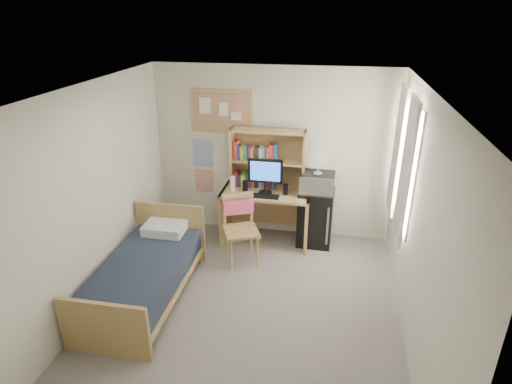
% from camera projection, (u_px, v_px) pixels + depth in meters
% --- Properties ---
extents(floor, '(3.60, 4.20, 0.02)m').
position_uv_depth(floor, '(245.00, 313.00, 5.09)').
color(floor, gray).
rests_on(floor, ground).
extents(ceiling, '(3.60, 4.20, 0.02)m').
position_uv_depth(ceiling, '(242.00, 92.00, 4.04)').
color(ceiling, silver).
rests_on(ceiling, wall_back).
extents(wall_back, '(3.60, 0.04, 2.60)m').
position_uv_depth(wall_back, '(273.00, 154.00, 6.45)').
color(wall_back, silver).
rests_on(wall_back, floor).
extents(wall_front, '(3.60, 0.04, 2.60)m').
position_uv_depth(wall_front, '(175.00, 364.00, 2.67)').
color(wall_front, silver).
rests_on(wall_front, floor).
extents(wall_left, '(0.04, 4.20, 2.60)m').
position_uv_depth(wall_left, '(89.00, 202.00, 4.86)').
color(wall_left, silver).
rests_on(wall_left, floor).
extents(wall_right, '(0.04, 4.20, 2.60)m').
position_uv_depth(wall_right, '(420.00, 230.00, 4.26)').
color(wall_right, silver).
rests_on(wall_right, floor).
extents(window_unit, '(0.10, 1.40, 1.70)m').
position_uv_depth(window_unit, '(404.00, 161.00, 5.23)').
color(window_unit, white).
rests_on(window_unit, wall_right).
extents(curtain_left, '(0.04, 0.55, 1.70)m').
position_uv_depth(curtain_left, '(405.00, 173.00, 4.88)').
color(curtain_left, silver).
rests_on(curtain_left, wall_right).
extents(curtain_right, '(0.04, 0.55, 1.70)m').
position_uv_depth(curtain_right, '(397.00, 151.00, 5.60)').
color(curtain_right, silver).
rests_on(curtain_right, wall_right).
extents(bulletin_board, '(0.94, 0.03, 0.64)m').
position_uv_depth(bulletin_board, '(221.00, 111.00, 6.32)').
color(bulletin_board, tan).
rests_on(bulletin_board, wall_back).
extents(poster_wave, '(0.30, 0.01, 0.42)m').
position_uv_depth(poster_wave, '(203.00, 153.00, 6.65)').
color(poster_wave, '#2948A5').
rests_on(poster_wave, wall_back).
extents(poster_japan, '(0.28, 0.01, 0.36)m').
position_uv_depth(poster_japan, '(204.00, 181.00, 6.83)').
color(poster_japan, '#C14222').
rests_on(poster_japan, wall_back).
extents(desk, '(1.32, 0.67, 0.82)m').
position_uv_depth(desk, '(266.00, 216.00, 6.50)').
color(desk, tan).
rests_on(desk, floor).
extents(desk_chair, '(0.66, 0.66, 0.99)m').
position_uv_depth(desk_chair, '(241.00, 230.00, 5.91)').
color(desk_chair, tan).
rests_on(desk_chair, floor).
extents(mini_fridge, '(0.53, 0.53, 0.86)m').
position_uv_depth(mini_fridge, '(315.00, 217.00, 6.44)').
color(mini_fridge, black).
rests_on(mini_fridge, floor).
extents(bed, '(0.94, 1.88, 0.52)m').
position_uv_depth(bed, '(144.00, 280.00, 5.24)').
color(bed, '#19202E').
rests_on(bed, floor).
extents(hutch, '(1.10, 0.29, 0.90)m').
position_uv_depth(hutch, '(268.00, 159.00, 6.29)').
color(hutch, tan).
rests_on(hutch, desk).
extents(monitor, '(0.50, 0.04, 0.53)m').
position_uv_depth(monitor, '(265.00, 176.00, 6.18)').
color(monitor, black).
rests_on(monitor, desk).
extents(keyboard, '(0.45, 0.15, 0.02)m').
position_uv_depth(keyboard, '(264.00, 196.00, 6.15)').
color(keyboard, black).
rests_on(keyboard, desk).
extents(speaker_left, '(0.07, 0.07, 0.17)m').
position_uv_depth(speaker_left, '(245.00, 186.00, 6.30)').
color(speaker_left, black).
rests_on(speaker_left, desk).
extents(speaker_right, '(0.07, 0.07, 0.16)m').
position_uv_depth(speaker_right, '(286.00, 189.00, 6.20)').
color(speaker_right, black).
rests_on(speaker_right, desk).
extents(water_bottle, '(0.07, 0.07, 0.24)m').
position_uv_depth(water_bottle, '(233.00, 184.00, 6.28)').
color(water_bottle, white).
rests_on(water_bottle, desk).
extents(hoodie, '(0.43, 0.29, 0.20)m').
position_uv_depth(hoodie, '(238.00, 207.00, 5.98)').
color(hoodie, '#E45676').
rests_on(hoodie, desk_chair).
extents(microwave, '(0.50, 0.39, 0.28)m').
position_uv_depth(microwave, '(317.00, 182.00, 6.19)').
color(microwave, silver).
rests_on(microwave, mini_fridge).
extents(desk_fan, '(0.25, 0.25, 0.30)m').
position_uv_depth(desk_fan, '(319.00, 164.00, 6.08)').
color(desk_fan, white).
rests_on(desk_fan, microwave).
extents(pillow, '(0.54, 0.38, 0.13)m').
position_uv_depth(pillow, '(165.00, 228.00, 5.79)').
color(pillow, white).
rests_on(pillow, bed).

